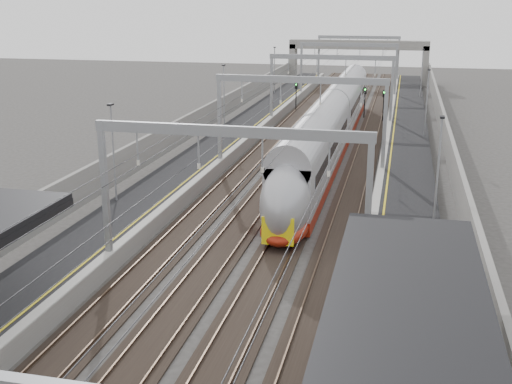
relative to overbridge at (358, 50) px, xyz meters
The scene contains 11 objects.
platform_left 55.79m from the overbridge, 98.28° to the right, with size 4.00×120.00×1.00m, color black.
platform_right 55.79m from the overbridge, 81.72° to the right, with size 4.00×120.00×1.00m, color black.
tracks 55.25m from the overbridge, 90.00° to the right, with size 11.40×140.00×0.20m.
overhead_line 48.39m from the overbridge, 90.00° to the right, with size 13.00×140.00×6.60m.
overbridge is the anchor object (origin of this frame).
wall_left 56.25m from the overbridge, 101.51° to the right, with size 0.30×120.00×3.20m, color gray.
wall_right 56.25m from the overbridge, 78.49° to the right, with size 0.30×120.00×3.20m, color gray.
train 51.02m from the overbridge, 88.31° to the right, with size 2.75×50.03×4.34m.
signal_green 29.13m from the overbridge, 100.33° to the right, with size 0.32×0.32×3.48m.
signal_red_near 31.42m from the overbridge, 84.13° to the right, with size 0.32×0.32×3.48m.
signal_red_far 33.68m from the overbridge, 80.74° to the right, with size 0.32×0.32×3.48m.
Camera 1 is at (7.50, -5.34, 12.99)m, focal length 45.00 mm.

